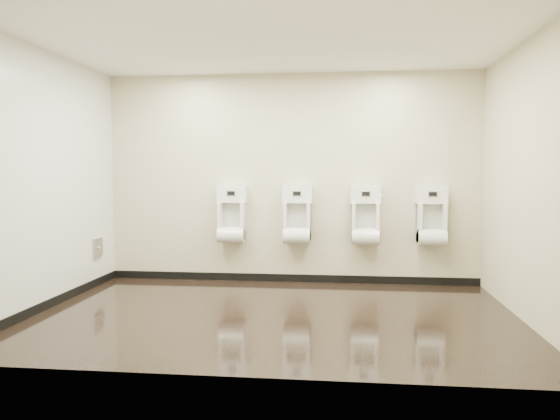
# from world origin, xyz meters

# --- Properties ---
(ground) EXTENTS (5.00, 3.50, 0.00)m
(ground) POSITION_xyz_m (0.00, 0.00, 0.00)
(ground) COLOR black
(ground) RESTS_ON ground
(ceiling) EXTENTS (5.00, 3.50, 0.00)m
(ceiling) POSITION_xyz_m (0.00, 0.00, 2.80)
(ceiling) COLOR white
(back_wall) EXTENTS (5.00, 0.02, 2.80)m
(back_wall) POSITION_xyz_m (0.00, 1.75, 1.40)
(back_wall) COLOR beige
(back_wall) RESTS_ON ground
(front_wall) EXTENTS (5.00, 0.02, 2.80)m
(front_wall) POSITION_xyz_m (0.00, -1.75, 1.40)
(front_wall) COLOR beige
(front_wall) RESTS_ON ground
(left_wall) EXTENTS (0.02, 3.50, 2.80)m
(left_wall) POSITION_xyz_m (-2.50, 0.00, 1.40)
(left_wall) COLOR beige
(left_wall) RESTS_ON ground
(right_wall) EXTENTS (0.02, 3.50, 2.80)m
(right_wall) POSITION_xyz_m (2.50, 0.00, 1.40)
(right_wall) COLOR beige
(right_wall) RESTS_ON ground
(tile_overlay_left) EXTENTS (0.01, 3.50, 2.80)m
(tile_overlay_left) POSITION_xyz_m (-2.50, 0.00, 1.40)
(tile_overlay_left) COLOR white
(tile_overlay_left) RESTS_ON ground
(skirting_back) EXTENTS (5.00, 0.02, 0.10)m
(skirting_back) POSITION_xyz_m (0.00, 1.74, 0.05)
(skirting_back) COLOR black
(skirting_back) RESTS_ON ground
(skirting_left) EXTENTS (0.02, 3.50, 0.10)m
(skirting_left) POSITION_xyz_m (-2.49, 0.00, 0.05)
(skirting_left) COLOR black
(skirting_left) RESTS_ON ground
(access_panel) EXTENTS (0.04, 0.25, 0.25)m
(access_panel) POSITION_xyz_m (-2.48, 1.20, 0.50)
(access_panel) COLOR #9E9EA3
(access_panel) RESTS_ON left_wall
(urinal_0) EXTENTS (0.40, 0.30, 0.75)m
(urinal_0) POSITION_xyz_m (-0.78, 1.62, 0.86)
(urinal_0) COLOR silver
(urinal_0) RESTS_ON back_wall
(urinal_1) EXTENTS (0.40, 0.30, 0.75)m
(urinal_1) POSITION_xyz_m (0.10, 1.62, 0.86)
(urinal_1) COLOR silver
(urinal_1) RESTS_ON back_wall
(urinal_2) EXTENTS (0.40, 0.30, 0.75)m
(urinal_2) POSITION_xyz_m (1.00, 1.62, 0.86)
(urinal_2) COLOR silver
(urinal_2) RESTS_ON back_wall
(urinal_3) EXTENTS (0.40, 0.30, 0.75)m
(urinal_3) POSITION_xyz_m (1.84, 1.62, 0.86)
(urinal_3) COLOR silver
(urinal_3) RESTS_ON back_wall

